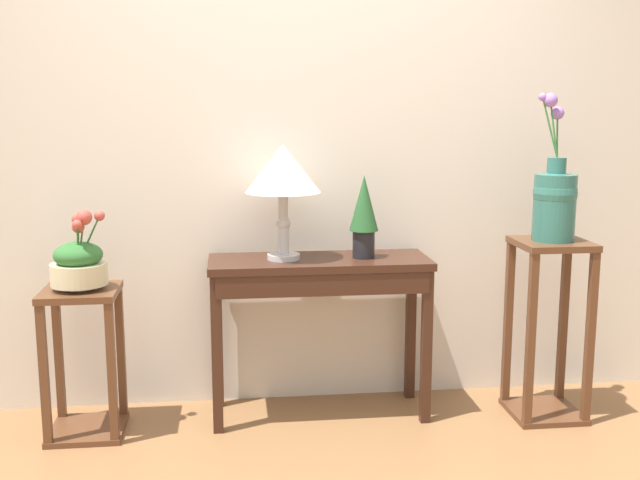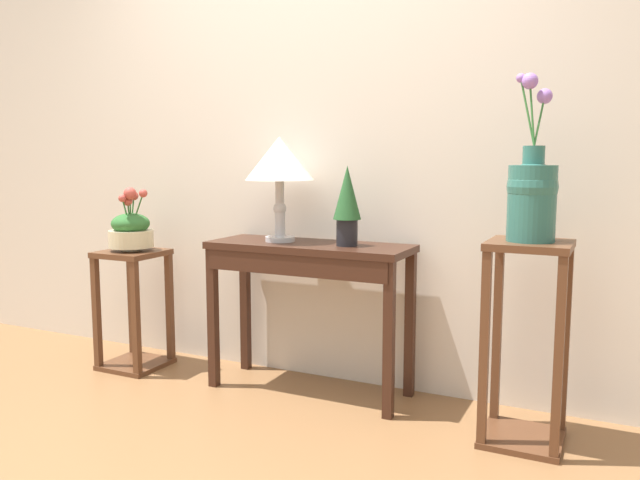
% 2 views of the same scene
% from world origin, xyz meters
% --- Properties ---
extents(back_wall_with_art, '(9.00, 0.10, 2.80)m').
position_xyz_m(back_wall_with_art, '(0.00, 1.48, 1.40)').
color(back_wall_with_art, beige).
rests_on(back_wall_with_art, ground).
extents(console_table, '(1.02, 0.37, 0.76)m').
position_xyz_m(console_table, '(0.11, 1.18, 0.63)').
color(console_table, '#381E14').
rests_on(console_table, ground).
extents(table_lamp, '(0.34, 0.34, 0.52)m').
position_xyz_m(table_lamp, '(-0.06, 1.20, 1.16)').
color(table_lamp, '#B7B7BC').
rests_on(table_lamp, console_table).
extents(potted_plant_on_console, '(0.13, 0.13, 0.38)m').
position_xyz_m(potted_plant_on_console, '(0.32, 1.20, 0.97)').
color(potted_plant_on_console, black).
rests_on(potted_plant_on_console, console_table).
extents(pedestal_stand_left, '(0.33, 0.33, 0.67)m').
position_xyz_m(pedestal_stand_left, '(-0.95, 1.11, 0.33)').
color(pedestal_stand_left, '#56331E').
rests_on(pedestal_stand_left, ground).
extents(planter_bowl_wide_left, '(0.24, 0.24, 0.36)m').
position_xyz_m(planter_bowl_wide_left, '(-0.95, 1.11, 0.79)').
color(planter_bowl_wide_left, beige).
rests_on(planter_bowl_wide_left, pedestal_stand_left).
extents(pedestal_stand_right, '(0.33, 0.33, 0.85)m').
position_xyz_m(pedestal_stand_right, '(1.17, 1.07, 0.42)').
color(pedestal_stand_right, '#56331E').
rests_on(pedestal_stand_right, ground).
extents(flower_vase_tall_right, '(0.20, 0.20, 0.67)m').
position_xyz_m(flower_vase_tall_right, '(1.17, 1.07, 1.05)').
color(flower_vase_tall_right, '#2D665B').
rests_on(flower_vase_tall_right, pedestal_stand_right).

